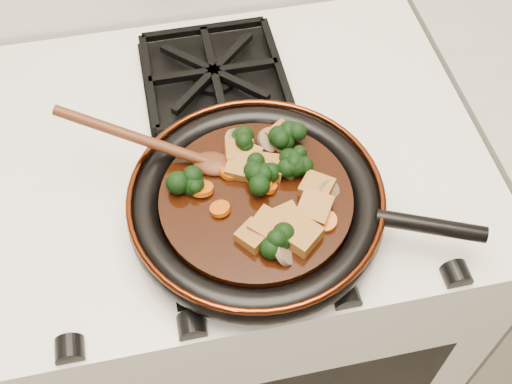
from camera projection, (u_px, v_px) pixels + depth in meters
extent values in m
cube|color=silver|center=(237.00, 283.00, 1.34)|extent=(0.76, 0.60, 0.90)
cylinder|color=black|center=(256.00, 208.00, 0.87)|extent=(0.32, 0.32, 0.01)
torus|color=black|center=(256.00, 204.00, 0.86)|extent=(0.35, 0.35, 0.04)
torus|color=#4C1B0A|center=(256.00, 195.00, 0.84)|extent=(0.34, 0.34, 0.01)
cylinder|color=black|center=(431.00, 226.00, 0.82)|extent=(0.14, 0.08, 0.02)
cylinder|color=black|center=(256.00, 201.00, 0.85)|extent=(0.26, 0.26, 0.02)
cube|color=brown|center=(302.00, 237.00, 0.80)|extent=(0.06, 0.06, 0.02)
cube|color=brown|center=(240.00, 168.00, 0.86)|extent=(0.05, 0.05, 0.02)
cube|color=brown|center=(247.00, 157.00, 0.88)|extent=(0.05, 0.05, 0.03)
cube|color=brown|center=(287.00, 221.00, 0.81)|extent=(0.04, 0.05, 0.03)
cube|color=brown|center=(281.00, 136.00, 0.90)|extent=(0.05, 0.05, 0.03)
cube|color=brown|center=(239.00, 152.00, 0.88)|extent=(0.05, 0.04, 0.03)
cube|color=brown|center=(253.00, 236.00, 0.80)|extent=(0.05, 0.05, 0.02)
cube|color=brown|center=(314.00, 208.00, 0.83)|extent=(0.06, 0.06, 0.03)
cube|color=brown|center=(268.00, 227.00, 0.81)|extent=(0.06, 0.06, 0.03)
cube|color=brown|center=(267.00, 168.00, 0.86)|extent=(0.05, 0.05, 0.03)
cube|color=brown|center=(317.00, 188.00, 0.84)|extent=(0.05, 0.05, 0.03)
cylinder|color=#B14504|center=(202.00, 189.00, 0.85)|extent=(0.03, 0.03, 0.02)
cylinder|color=#B14504|center=(262.00, 185.00, 0.85)|extent=(0.03, 0.03, 0.01)
cylinder|color=#B14504|center=(326.00, 221.00, 0.82)|extent=(0.03, 0.03, 0.02)
cylinder|color=#B14504|center=(266.00, 186.00, 0.85)|extent=(0.03, 0.03, 0.02)
cylinder|color=#B14504|center=(230.00, 171.00, 0.86)|extent=(0.03, 0.03, 0.02)
cylinder|color=#B14504|center=(220.00, 209.00, 0.83)|extent=(0.03, 0.03, 0.02)
cylinder|color=#80654A|center=(285.00, 251.00, 0.79)|extent=(0.03, 0.04, 0.03)
cylinder|color=#80654A|center=(270.00, 140.00, 0.89)|extent=(0.05, 0.05, 0.03)
cylinder|color=#80654A|center=(236.00, 141.00, 0.89)|extent=(0.04, 0.04, 0.03)
cylinder|color=#80654A|center=(284.00, 144.00, 0.89)|extent=(0.04, 0.04, 0.03)
cylinder|color=#80654A|center=(328.00, 193.00, 0.84)|extent=(0.05, 0.05, 0.03)
ellipsoid|color=#4B2310|center=(213.00, 164.00, 0.87)|extent=(0.07, 0.06, 0.02)
cylinder|color=#4B2310|center=(135.00, 137.00, 0.86)|extent=(0.02, 0.02, 0.22)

